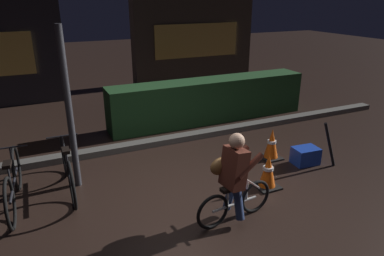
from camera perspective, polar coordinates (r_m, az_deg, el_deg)
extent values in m
plane|color=black|center=(5.27, 0.75, -11.65)|extent=(40.00, 40.00, 0.00)
cube|color=#56544F|center=(7.07, -6.89, -2.43)|extent=(12.00, 0.24, 0.12)
cube|color=#214723|center=(8.36, 2.85, 4.54)|extent=(4.80, 0.70, 0.99)
cube|color=#42382D|center=(12.39, 0.28, 16.82)|extent=(4.28, 0.50, 3.96)
cube|color=#E5B751|center=(12.20, 0.83, 13.96)|extent=(3.00, 0.04, 1.10)
cylinder|color=#2D2D33|center=(5.47, -19.24, 2.64)|extent=(0.10, 0.10, 2.46)
torus|color=black|center=(6.04, -26.52, -5.82)|extent=(0.09, 0.70, 0.70)
torus|color=black|center=(5.11, -27.35, -10.79)|extent=(0.09, 0.70, 0.70)
cylinder|color=black|center=(5.57, -26.90, -8.10)|extent=(0.10, 1.04, 0.04)
cylinder|color=black|center=(5.32, -27.39, -7.15)|extent=(0.03, 0.03, 0.39)
cube|color=black|center=(5.24, -27.74, -5.24)|extent=(0.11, 0.21, 0.05)
cylinder|color=black|center=(5.73, -27.03, -4.84)|extent=(0.03, 0.03, 0.44)
cylinder|color=black|center=(5.65, -27.39, -2.82)|extent=(0.46, 0.05, 0.02)
torus|color=black|center=(6.16, -19.96, -4.28)|extent=(0.05, 0.70, 0.70)
torus|color=black|center=(5.22, -18.83, -8.78)|extent=(0.05, 0.70, 0.70)
cylinder|color=black|center=(5.69, -19.45, -6.35)|extent=(0.04, 1.04, 0.04)
cylinder|color=black|center=(5.44, -19.48, -5.32)|extent=(0.03, 0.03, 0.39)
cube|color=black|center=(5.36, -19.73, -3.43)|extent=(0.10, 0.20, 0.05)
cylinder|color=black|center=(5.86, -20.00, -3.23)|extent=(0.03, 0.03, 0.44)
cylinder|color=black|center=(5.78, -20.26, -1.23)|extent=(0.46, 0.03, 0.02)
cube|color=black|center=(5.72, 11.98, -9.15)|extent=(0.36, 0.36, 0.03)
cone|color=#EA560F|center=(5.59, 12.19, -6.63)|extent=(0.26, 0.26, 0.54)
cylinder|color=white|center=(5.58, 12.21, -6.38)|extent=(0.16, 0.16, 0.05)
cube|color=black|center=(6.68, 12.56, -4.65)|extent=(0.36, 0.36, 0.03)
cone|color=#EA560F|center=(6.57, 12.75, -2.40)|extent=(0.26, 0.26, 0.54)
cylinder|color=white|center=(6.56, 12.77, -2.18)|extent=(0.16, 0.16, 0.05)
cube|color=#193DB7|center=(6.58, 17.85, -4.29)|extent=(0.46, 0.35, 0.30)
torus|color=black|center=(4.98, 10.21, -10.85)|extent=(0.49, 0.10, 0.48)
torus|color=black|center=(4.61, 3.38, -13.39)|extent=(0.49, 0.10, 0.48)
cylinder|color=silver|center=(4.78, 6.94, -12.09)|extent=(0.70, 0.12, 0.04)
cylinder|color=silver|center=(4.65, 5.79, -11.18)|extent=(0.03, 0.03, 0.26)
cube|color=black|center=(4.58, 5.85, -9.77)|extent=(0.21, 0.12, 0.05)
cylinder|color=silver|center=(4.81, 8.87, -9.90)|extent=(0.03, 0.03, 0.30)
cylinder|color=silver|center=(4.74, 8.97, -8.35)|extent=(0.08, 0.46, 0.02)
cylinder|color=navy|center=(4.81, 6.04, -11.03)|extent=(0.13, 0.22, 0.42)
cylinder|color=navy|center=(4.68, 7.54, -12.10)|extent=(0.13, 0.22, 0.42)
cube|color=#512319|center=(4.49, 6.83, -6.40)|extent=(0.30, 0.35, 0.54)
sphere|color=tan|center=(4.35, 7.24, -2.11)|extent=(0.20, 0.20, 0.20)
cylinder|color=#512319|center=(4.65, 7.18, -4.76)|extent=(0.40, 0.12, 0.29)
cylinder|color=#512319|center=(4.45, 9.40, -6.06)|extent=(0.40, 0.12, 0.29)
ellipsoid|color=brown|center=(4.62, 4.70, -6.18)|extent=(0.34, 0.20, 0.24)
cylinder|color=black|center=(6.50, 21.36, -2.54)|extent=(0.32, 0.13, 0.82)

